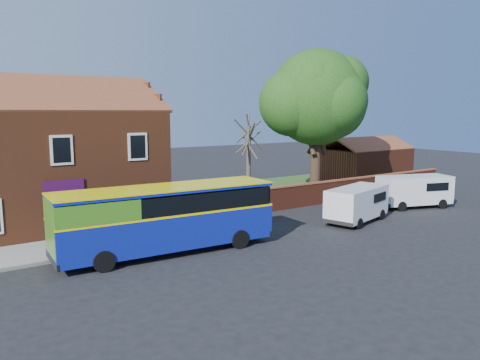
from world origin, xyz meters
TOP-DOWN VIEW (x-y plane):
  - ground at (0.00, 0.00)m, footprint 120.00×120.00m
  - pavement at (-7.00, 5.75)m, footprint 18.00×3.50m
  - kerb at (-7.00, 4.00)m, footprint 18.00×0.15m
  - grass_strip at (13.00, 13.00)m, footprint 26.00×12.00m
  - shop_building at (-7.02, 11.50)m, footprint 12.30×8.13m
  - boundary_wall at (13.00, 7.00)m, footprint 22.00×0.38m
  - outbuilding at (22.00, 13.00)m, footprint 8.20×5.06m
  - bus at (-4.03, 2.60)m, footprint 10.29×3.13m
  - van_near at (8.29, 1.78)m, footprint 5.04×3.06m
  - van_far at (14.83, 2.50)m, footprint 5.28×3.44m
  - large_tree at (12.39, 9.79)m, footprint 9.16×7.25m
  - bare_tree at (5.55, 9.04)m, footprint 2.27×2.71m

SIDE VIEW (x-z plane):
  - ground at x=0.00m, z-range 0.00..0.00m
  - grass_strip at x=13.00m, z-range 0.00..0.04m
  - pavement at x=-7.00m, z-range 0.00..0.12m
  - kerb at x=-7.00m, z-range 0.00..0.14m
  - boundary_wall at x=13.00m, z-range 0.01..1.61m
  - van_near at x=8.29m, z-range 0.12..2.19m
  - van_far at x=14.83m, z-range 0.13..2.28m
  - outbuilding at x=22.00m, z-range -0.48..3.69m
  - bus at x=-4.03m, z-range 0.21..3.31m
  - bare_tree at x=5.55m, z-range 0.08..6.14m
  - shop_building at x=-7.02m, z-range -1.84..8.66m
  - large_tree at x=12.39m, z-range 1.73..12.90m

